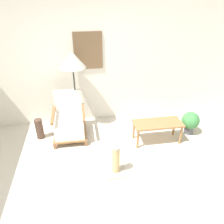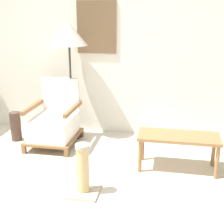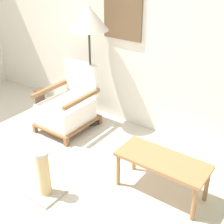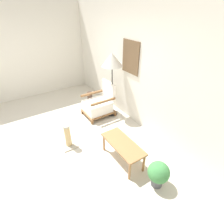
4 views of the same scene
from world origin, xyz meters
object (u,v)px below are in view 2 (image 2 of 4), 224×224
Objects in this scene: armchair at (55,122)px; floor_lamp at (69,37)px; scratching_post at (83,174)px; vase at (16,126)px; coffee_table at (178,140)px.

floor_lamp reaches higher than armchair.
scratching_post is at bearing -57.71° from armchair.
floor_lamp reaches higher than vase.
scratching_post is (1.32, -1.17, 0.00)m from vase.
armchair is 1.37m from scratching_post.
armchair is 1.71m from coffee_table.
vase is (-0.75, -0.28, -1.22)m from floor_lamp.
coffee_table is (1.50, -0.74, -1.07)m from floor_lamp.
floor_lamp is at bearing 153.68° from coffee_table.
vase is at bearing 177.99° from armchair.
floor_lamp is 1.98m from coffee_table.
floor_lamp is at bearing 20.77° from vase.
floor_lamp is 1.46m from vase.
coffee_table is at bearing -11.53° from vase.
coffee_table is (1.65, -0.44, 0.05)m from armchair.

